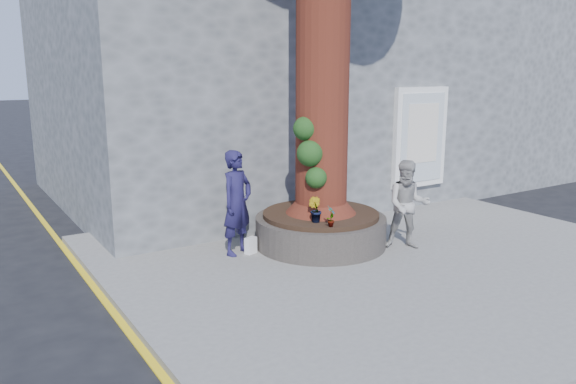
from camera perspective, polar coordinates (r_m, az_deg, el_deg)
ground at (r=8.15m, az=6.95°, el=-10.70°), size 120.00×120.00×0.00m
pavement at (r=9.76m, az=10.12°, el=-6.48°), size 9.00×8.00×0.12m
yellow_line at (r=7.68m, az=-16.61°, el=-12.62°), size 0.10×30.00×0.01m
stone_shop at (r=14.88m, az=-2.99°, el=12.28°), size 10.30×8.30×6.30m
neighbour_shop at (r=20.05m, az=17.76°, el=11.29°), size 6.00×8.00×6.00m
planter at (r=9.97m, az=3.33°, el=-3.77°), size 2.30×2.30×0.60m
man at (r=9.39m, az=-5.19°, el=-1.09°), size 0.76×0.64×1.77m
woman at (r=9.89m, az=12.08°, el=-1.27°), size 0.95×0.92×1.55m
shopping_bag at (r=9.56m, az=-3.81°, el=-5.44°), size 0.23×0.18×0.28m
plant_a at (r=8.94m, az=4.39°, el=-2.48°), size 0.22×0.22×0.35m
plant_b at (r=9.21m, az=2.75°, el=-1.81°), size 0.27×0.28×0.41m
plant_c at (r=10.63m, az=1.48°, el=-0.21°), size 0.22×0.22×0.29m
plant_d at (r=11.01m, az=4.39°, el=0.14°), size 0.32×0.32×0.27m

